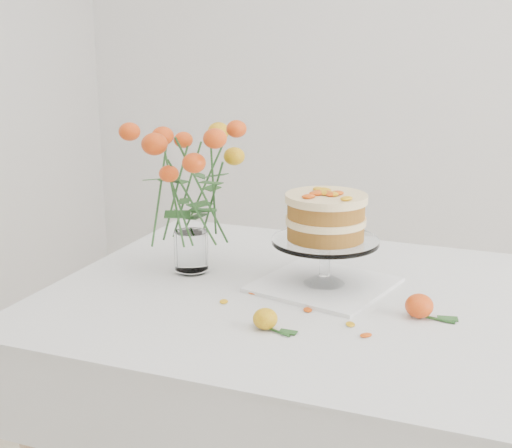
{
  "coord_description": "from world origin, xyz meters",
  "views": [
    {
      "loc": [
        0.28,
        -1.41,
        1.32
      ],
      "look_at": [
        -0.29,
        0.04,
        0.89
      ],
      "focal_mm": 50.0,
      "sensor_mm": 36.0,
      "label": 1
    }
  ],
  "objects": [
    {
      "name": "cake_stand",
      "position": [
        -0.13,
        0.05,
        0.91
      ],
      "size": [
        0.24,
        0.24,
        0.21
      ],
      "rotation": [
        0.0,
        0.0,
        -0.1
      ],
      "color": "white",
      "rests_on": "napkin"
    },
    {
      "name": "table",
      "position": [
        0.0,
        0.0,
        0.67
      ],
      "size": [
        1.43,
        0.93,
        0.76
      ],
      "color": "tan",
      "rests_on": "ground"
    },
    {
      "name": "loose_rose_near",
      "position": [
        -0.17,
        -0.22,
        0.78
      ],
      "size": [
        0.08,
        0.05,
        0.04
      ],
      "rotation": [
        0.0,
        0.0,
        -0.4
      ],
      "color": "yellow",
      "rests_on": "table"
    },
    {
      "name": "stray_petal_c",
      "position": [
        0.02,
        -0.18,
        0.76
      ],
      "size": [
        0.03,
        0.02,
        0.0
      ],
      "primitive_type": "ellipsoid",
      "color": "#E5A20E",
      "rests_on": "table"
    },
    {
      "name": "stray_petal_e",
      "position": [
        -0.3,
        -0.12,
        0.76
      ],
      "size": [
        0.03,
        0.02,
        0.0
      ],
      "primitive_type": "ellipsoid",
      "color": "#E5A20E",
      "rests_on": "table"
    },
    {
      "name": "stray_petal_d",
      "position": [
        -0.26,
        -0.05,
        0.76
      ],
      "size": [
        0.03,
        0.02,
        0.0
      ],
      "primitive_type": "ellipsoid",
      "color": "#E5A20E",
      "rests_on": "table"
    },
    {
      "name": "napkin",
      "position": [
        -0.13,
        0.05,
        0.76
      ],
      "size": [
        0.33,
        0.33,
        0.01
      ],
      "primitive_type": "cube",
      "rotation": [
        0.0,
        0.0,
        -0.23
      ],
      "color": "white",
      "rests_on": "table"
    },
    {
      "name": "stray_petal_b",
      "position": [
        -0.02,
        -0.14,
        0.76
      ],
      "size": [
        0.03,
        0.02,
        0.0
      ],
      "primitive_type": "ellipsoid",
      "color": "#E5A20E",
      "rests_on": "table"
    },
    {
      "name": "rose_vase",
      "position": [
        -0.45,
        0.03,
        0.99
      ],
      "size": [
        0.31,
        0.31,
        0.4
      ],
      "rotation": [
        0.0,
        0.0,
        0.18
      ],
      "color": "white",
      "rests_on": "table"
    },
    {
      "name": "loose_rose_far",
      "position": [
        0.1,
        -0.05,
        0.78
      ],
      "size": [
        0.1,
        0.06,
        0.05
      ],
      "rotation": [
        0.0,
        0.0,
        -0.19
      ],
      "color": "red",
      "rests_on": "table"
    },
    {
      "name": "stray_petal_a",
      "position": [
        -0.12,
        -0.1,
        0.76
      ],
      "size": [
        0.03,
        0.02,
        0.0
      ],
      "primitive_type": "ellipsoid",
      "color": "#E5A20E",
      "rests_on": "table"
    }
  ]
}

